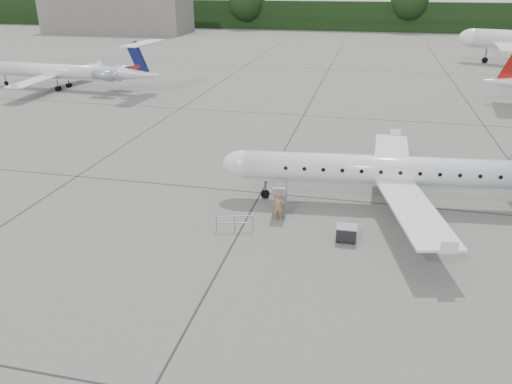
# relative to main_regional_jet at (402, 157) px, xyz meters

# --- Properties ---
(ground) EXTENTS (320.00, 320.00, 0.00)m
(ground) POSITION_rel_main_regional_jet_xyz_m (-2.40, -7.85, -3.40)
(ground) COLOR slate
(ground) RESTS_ON ground
(treeline) EXTENTS (260.00, 4.00, 8.00)m
(treeline) POSITION_rel_main_regional_jet_xyz_m (-2.40, 122.15, 0.60)
(treeline) COLOR black
(treeline) RESTS_ON ground
(terminal_building) EXTENTS (40.00, 14.00, 10.00)m
(terminal_building) POSITION_rel_main_regional_jet_xyz_m (-72.40, 102.15, 1.60)
(terminal_building) COLOR slate
(terminal_building) RESTS_ON ground
(main_regional_jet) EXTENTS (28.33, 21.69, 6.80)m
(main_regional_jet) POSITION_rel_main_regional_jet_xyz_m (0.00, 0.00, 0.00)
(main_regional_jet) COLOR silver
(main_regional_jet) RESTS_ON ground
(airstair) EXTENTS (1.06, 2.23, 2.13)m
(airstair) POSITION_rel_main_regional_jet_xyz_m (-7.50, -2.85, -2.34)
(airstair) COLOR silver
(airstair) RESTS_ON ground
(passenger) EXTENTS (0.70, 0.49, 1.84)m
(passenger) POSITION_rel_main_regional_jet_xyz_m (-7.37, -4.06, -2.48)
(passenger) COLOR #91694F
(passenger) RESTS_ON ground
(safety_railing) EXTENTS (2.15, 0.63, 1.00)m
(safety_railing) POSITION_rel_main_regional_jet_xyz_m (-9.67, -6.16, -2.90)
(safety_railing) COLOR gray
(safety_railing) RESTS_ON ground
(baggage_cart) EXTENTS (1.17, 0.96, 1.00)m
(baggage_cart) POSITION_rel_main_regional_jet_xyz_m (-3.04, -5.88, -2.90)
(baggage_cart) COLOR black
(baggage_cart) RESTS_ON ground
(bg_regional_left) EXTENTS (26.49, 19.74, 6.70)m
(bg_regional_left) POSITION_rel_main_regional_jet_xyz_m (-44.57, 29.41, -0.05)
(bg_regional_left) COLOR silver
(bg_regional_left) RESTS_ON ground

